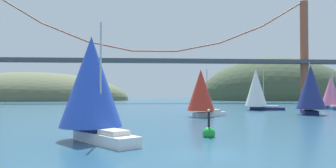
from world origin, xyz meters
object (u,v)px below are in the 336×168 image
at_px(sailboat_scarlet_sail, 201,91).
at_px(sailboat_navy_sail, 311,89).
at_px(sailboat_white_mainsail, 257,89).
at_px(sailboat_blue_spinnaker, 92,84).
at_px(channel_buoy, 209,133).
at_px(sailboat_pink_spinnaker, 331,91).

bearing_deg(sailboat_scarlet_sail, sailboat_navy_sail, 10.20).
height_order(sailboat_white_mainsail, sailboat_blue_spinnaker, sailboat_white_mainsail).
distance_m(sailboat_scarlet_sail, sailboat_navy_sail, 19.46).
relative_size(sailboat_white_mainsail, sailboat_scarlet_sail, 1.26).
bearing_deg(channel_buoy, sailboat_blue_spinnaker, -172.21).
height_order(sailboat_pink_spinnaker, sailboat_navy_sail, sailboat_navy_sail).
height_order(sailboat_white_mainsail, channel_buoy, sailboat_white_mainsail).
height_order(sailboat_scarlet_sail, sailboat_pink_spinnaker, sailboat_pink_spinnaker).
distance_m(sailboat_pink_spinnaker, channel_buoy, 57.12).
relative_size(sailboat_white_mainsail, sailboat_pink_spinnaker, 1.13).
relative_size(sailboat_pink_spinnaker, channel_buoy, 3.13).
bearing_deg(sailboat_scarlet_sail, channel_buoy, -98.42).
bearing_deg(sailboat_scarlet_sail, sailboat_white_mainsail, 50.64).
bearing_deg(sailboat_scarlet_sail, sailboat_blue_spinnaker, -118.66).
bearing_deg(sailboat_pink_spinnaker, sailboat_scarlet_sail, -147.29).
bearing_deg(sailboat_pink_spinnaker, channel_buoy, -129.84).
bearing_deg(sailboat_blue_spinnaker, sailboat_pink_spinnaker, 44.31).
height_order(sailboat_scarlet_sail, sailboat_navy_sail, sailboat_navy_sail).
distance_m(sailboat_white_mainsail, sailboat_navy_sail, 15.40).
distance_m(sailboat_blue_spinnaker, channel_buoy, 10.58).
distance_m(sailboat_white_mainsail, sailboat_pink_spinnaker, 18.47).
height_order(sailboat_blue_spinnaker, sailboat_scarlet_sail, sailboat_blue_spinnaker).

